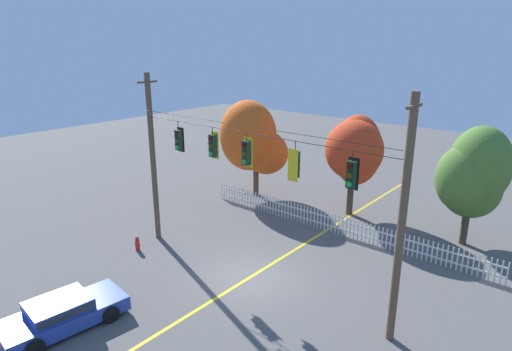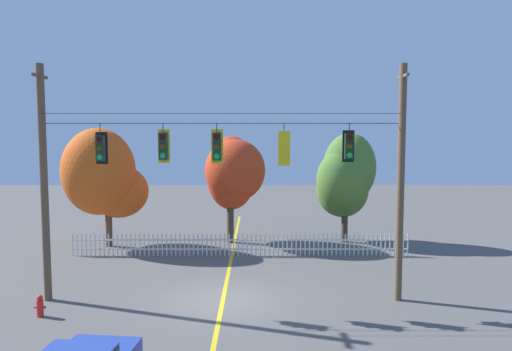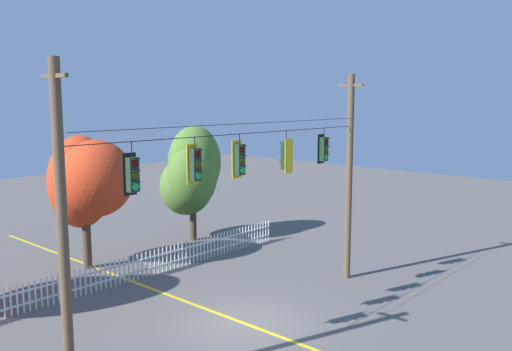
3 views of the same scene
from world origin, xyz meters
name	(u,v)px [view 1 (image 1 of 3)]	position (x,y,z in m)	size (l,w,h in m)	color
ground	(250,277)	(0.00, 0.00, 0.00)	(80.00, 80.00, 0.00)	#565451
lane_centerline_stripe	(250,277)	(0.00, 0.00, 0.00)	(0.16, 36.00, 0.01)	gold
signal_support_span	(250,183)	(0.00, 0.00, 4.38)	(13.17, 1.10, 8.60)	brown
traffic_signal_westbound_side	(179,140)	(-4.36, 0.01, 5.60)	(0.43, 0.38, 1.47)	black
traffic_signal_northbound_secondary	(213,146)	(-2.11, 0.01, 5.67)	(0.43, 0.38, 1.43)	black
traffic_signal_eastbound_side	(246,153)	(-0.19, 0.01, 5.66)	(0.43, 0.38, 1.45)	black
traffic_signal_southbound_primary	(295,165)	(2.22, -0.01, 5.60)	(0.43, 0.38, 1.51)	black
traffic_signal_northbound_primary	(352,174)	(4.56, 0.01, 5.67)	(0.43, 0.38, 1.40)	black
white_picket_fence	(334,223)	(0.43, 6.47, 0.56)	(16.88, 0.06, 1.12)	silver
autumn_maple_near_fence	(253,141)	(-6.91, 8.38, 3.78)	(4.40, 3.90, 6.43)	brown
autumn_maple_mid	(356,150)	(-0.05, 9.43, 4.00)	(3.35, 3.88, 5.99)	#473828
autumn_oak_far_east	(472,177)	(6.22, 9.66, 3.61)	(3.38, 3.34, 6.18)	#473828
parked_car	(63,313)	(-2.95, -7.01, 0.61)	(2.36, 4.48, 1.15)	#28429E
fire_hydrant	(137,244)	(-6.02, -1.62, 0.36)	(0.38, 0.22, 0.74)	red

